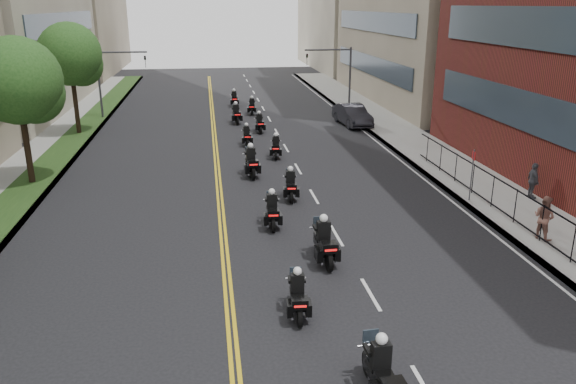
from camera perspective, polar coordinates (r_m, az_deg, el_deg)
name	(u,v)px	position (r m, az deg, el deg)	size (l,w,h in m)	color
sidewalk_right	(442,162)	(35.06, 15.39, 2.98)	(4.00, 90.00, 0.15)	gray
sidewalk_left	(23,179)	(33.76, -25.37, 1.23)	(4.00, 90.00, 0.15)	gray
grass_strip	(38,176)	(33.51, -24.08, 1.46)	(2.00, 90.00, 0.04)	#1B3B15
iron_fence	(557,233)	(23.53, 25.65, -3.75)	(0.05, 28.00, 1.50)	black
traffic_signal_right	(339,70)	(49.55, 5.24, 12.24)	(4.09, 0.20, 5.60)	#3F3F44
traffic_signal_left	(111,74)	(48.82, -17.58, 11.38)	(4.09, 0.20, 5.60)	#3F3F44
motorcycle_1	(382,375)	(14.28, 9.51, -17.85)	(0.57, 2.36, 1.74)	black
motorcycle_2	(298,297)	(17.42, 0.99, -10.60)	(0.54, 2.11, 1.55)	black
motorcycle_3	(324,244)	(20.77, 3.70, -5.26)	(0.58, 2.48, 1.83)	black
motorcycle_4	(272,212)	(24.04, -1.61, -2.01)	(0.55, 2.25, 1.66)	black
motorcycle_5	(291,186)	(27.40, 0.27, 0.59)	(0.60, 2.21, 1.63)	black
motorcycle_6	(251,163)	(31.15, -3.76, 2.94)	(0.61, 2.51, 1.85)	black
motorcycle_7	(276,148)	(34.91, -1.24, 4.50)	(0.64, 2.11, 1.56)	black
motorcycle_8	(247,137)	(38.11, -4.22, 5.64)	(0.47, 2.06, 1.53)	black
motorcycle_9	(260,124)	(42.02, -2.91, 6.92)	(0.50, 2.16, 1.59)	black
motorcycle_10	(236,115)	(45.39, -5.29, 7.82)	(0.60, 2.37, 1.75)	black
motorcycle_11	(252,107)	(49.08, -3.68, 8.60)	(0.63, 2.16, 1.60)	black
motorcycle_12	(234,100)	(53.11, -5.47, 9.34)	(0.51, 2.22, 1.64)	black
parked_sedan	(352,115)	(44.75, 6.55, 7.79)	(1.74, 4.99, 1.64)	black
pedestrian_b	(544,217)	(24.52, 24.58, -2.37)	(0.87, 0.68, 1.79)	brown
pedestrian_c	(533,181)	(29.43, 23.65, 1.05)	(1.03, 0.43, 1.76)	#404147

